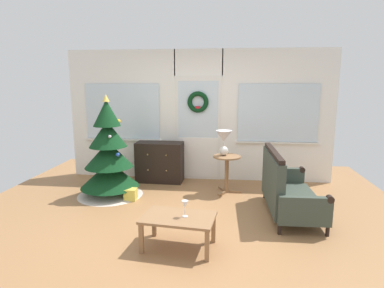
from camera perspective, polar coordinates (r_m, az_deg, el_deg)
ground_plane at (r=4.72m, az=-1.40°, el=-13.26°), size 6.76×6.76×0.00m
back_wall_with_door at (r=6.41m, az=1.12°, el=5.05°), size 5.20×0.19×2.55m
christmas_tree at (r=5.71m, az=-14.40°, el=-2.70°), size 1.12×1.12×1.73m
dresser_cabinet at (r=6.39m, az=-5.67°, el=-3.15°), size 0.91×0.47×0.78m
settee_sofa at (r=4.99m, az=16.09°, el=-7.72°), size 0.76×1.50×0.96m
side_table at (r=5.72m, az=6.13°, el=-3.96°), size 0.50×0.48×0.66m
table_lamp at (r=5.66m, az=5.63°, el=0.81°), size 0.28×0.28×0.44m
coffee_table at (r=3.90m, az=-2.39°, el=-13.35°), size 0.89×0.61×0.39m
wine_glass at (r=3.81m, az=-1.24°, el=-10.67°), size 0.08×0.08×0.20m
gift_box at (r=5.54m, az=-10.73°, el=-8.69°), size 0.19×0.17×0.19m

